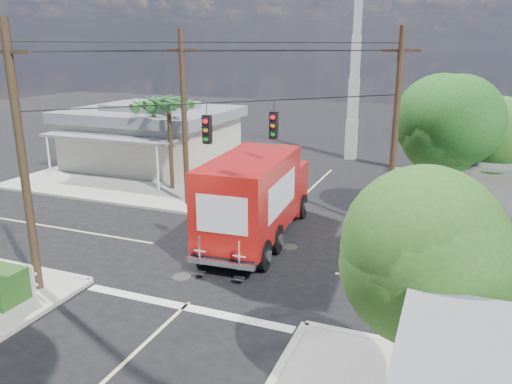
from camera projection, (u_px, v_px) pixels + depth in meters
The scene contains 13 objects.
ground at pixel (238, 257), 20.07m from camera, with size 120.00×120.00×0.00m, color black.
sidewalk_nw at pixel (155, 171), 33.62m from camera, with size 14.12×14.12×0.14m.
road_markings at pixel (222, 272), 18.75m from camera, with size 32.00×32.00×0.01m.
building_nw at pixel (152, 135), 34.83m from camera, with size 10.80×10.20×4.30m.
radio_tower at pixel (354, 83), 36.14m from camera, with size 0.80×0.80×17.00m.
tree_ne_front at pixel (446, 126), 22.19m from camera, with size 4.21×4.14×6.66m.
tree_ne_back at pixel (505, 135), 23.39m from camera, with size 3.77×3.66×5.82m.
tree_se at pixel (410, 260), 9.98m from camera, with size 3.67×3.54×5.62m.
palm_nw_front at pixel (169, 104), 28.02m from camera, with size 3.01×3.08×5.59m.
palm_nw_back at pixel (153, 107), 30.17m from camera, with size 3.01×3.08×5.19m.
utility_poles at pixel (217, 134), 20.76m from camera, with size 12.00×10.68×9.00m.
vending_boxes at pixel (420, 214), 23.09m from camera, with size 1.90×0.50×1.10m.
delivery_truck at pixel (256, 196), 21.50m from camera, with size 3.33×8.98×3.82m.
Camera 1 is at (7.56, -16.93, 8.14)m, focal length 35.00 mm.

